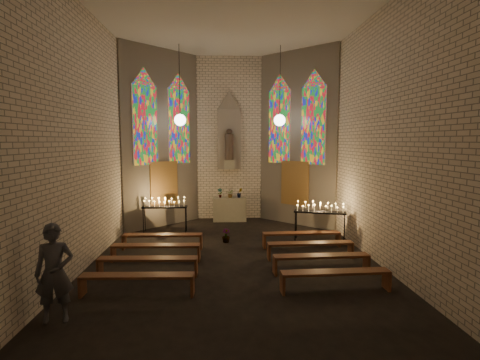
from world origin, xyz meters
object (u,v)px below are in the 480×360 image
at_px(aisle_flower_pot, 226,236).
at_px(votive_stand_left, 165,205).
at_px(altar, 230,209).
at_px(votive_stand_right, 320,209).
at_px(visitor, 54,273).

bearing_deg(aisle_flower_pot, votive_stand_left, 145.35).
height_order(altar, votive_stand_right, votive_stand_right).
xyz_separation_m(altar, visitor, (-3.50, -8.80, 0.44)).
height_order(votive_stand_left, visitor, visitor).
bearing_deg(votive_stand_right, aisle_flower_pot, -161.59).
xyz_separation_m(altar, votive_stand_left, (-2.47, -1.86, 0.55)).
xyz_separation_m(votive_stand_right, visitor, (-6.50, -5.41, -0.15)).
bearing_deg(altar, visitor, -111.69).
xyz_separation_m(aisle_flower_pot, votive_stand_left, (-2.26, 1.56, 0.81)).
height_order(aisle_flower_pot, votive_stand_right, votive_stand_right).
relative_size(aisle_flower_pot, visitor, 0.25).
bearing_deg(votive_stand_left, visitor, -98.27).
bearing_deg(votive_stand_left, altar, 37.23).
bearing_deg(votive_stand_left, votive_stand_right, -15.43).
relative_size(altar, votive_stand_left, 0.84).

